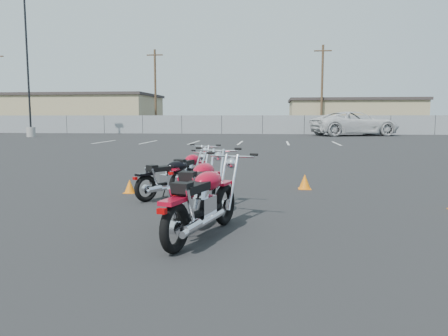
# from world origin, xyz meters

# --- Properties ---
(ground) EXTENTS (120.00, 120.00, 0.00)m
(ground) POSITION_xyz_m (0.00, 0.00, 0.00)
(ground) COLOR black
(ground) RESTS_ON ground
(motorcycle_front_red) EXTENTS (0.85, 2.01, 0.99)m
(motorcycle_front_red) POSITION_xyz_m (-0.67, 1.60, 0.45)
(motorcycle_front_red) COLOR black
(motorcycle_front_red) RESTS_ON ground
(motorcycle_second_black) EXTENTS (1.41, 1.68, 0.91)m
(motorcycle_second_black) POSITION_xyz_m (-0.90, 0.85, 0.41)
(motorcycle_second_black) COLOR black
(motorcycle_second_black) RESTS_ON ground
(motorcycle_third_red) EXTENTS (0.85, 2.21, 1.08)m
(motorcycle_third_red) POSITION_xyz_m (0.00, -0.94, 0.49)
(motorcycle_third_red) COLOR black
(motorcycle_third_red) RESTS_ON ground
(motorcycle_rear_red) EXTENTS (1.09, 2.19, 1.08)m
(motorcycle_rear_red) POSITION_xyz_m (0.22, -2.00, 0.49)
(motorcycle_rear_red) COLOR black
(motorcycle_rear_red) RESTS_ON ground
(training_cone_near) EXTENTS (0.29, 0.29, 0.34)m
(training_cone_near) POSITION_xyz_m (1.86, 2.25, 0.17)
(training_cone_near) COLOR orange
(training_cone_near) RESTS_ON ground
(training_cone_extra) EXTENTS (0.24, 0.24, 0.29)m
(training_cone_extra) POSITION_xyz_m (-1.93, 1.29, 0.14)
(training_cone_extra) COLOR orange
(training_cone_extra) RESTS_ON ground
(light_pole_west) EXTENTS (0.80, 0.70, 11.71)m
(light_pole_west) POSITION_xyz_m (-18.90, 26.45, 3.17)
(light_pole_west) COLOR #9C9A93
(light_pole_west) RESTS_ON ground
(chainlink_fence) EXTENTS (80.06, 0.06, 1.80)m
(chainlink_fence) POSITION_xyz_m (-0.00, 35.00, 0.90)
(chainlink_fence) COLOR gray
(chainlink_fence) RESTS_ON ground
(tan_building_west) EXTENTS (18.40, 10.40, 4.30)m
(tan_building_west) POSITION_xyz_m (-22.00, 42.00, 2.16)
(tan_building_west) COLOR tan
(tan_building_west) RESTS_ON ground
(tan_building_east) EXTENTS (14.40, 9.40, 3.70)m
(tan_building_east) POSITION_xyz_m (10.00, 44.00, 1.86)
(tan_building_east) COLOR tan
(tan_building_east) RESTS_ON ground
(utility_pole_b) EXTENTS (1.80, 0.24, 9.00)m
(utility_pole_b) POSITION_xyz_m (-12.00, 40.00, 4.69)
(utility_pole_b) COLOR #432F1F
(utility_pole_b) RESTS_ON ground
(utility_pole_c) EXTENTS (1.80, 0.24, 9.00)m
(utility_pole_c) POSITION_xyz_m (6.00, 39.00, 4.69)
(utility_pole_c) COLOR #432F1F
(utility_pole_c) RESTS_ON ground
(parking_line_stripes) EXTENTS (15.12, 4.00, 0.01)m
(parking_line_stripes) POSITION_xyz_m (-2.50, 20.00, 0.00)
(parking_line_stripes) COLOR silver
(parking_line_stripes) RESTS_ON ground
(white_van) EXTENTS (6.01, 9.46, 3.35)m
(white_van) POSITION_xyz_m (8.21, 32.04, 1.67)
(white_van) COLOR silver
(white_van) RESTS_ON ground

